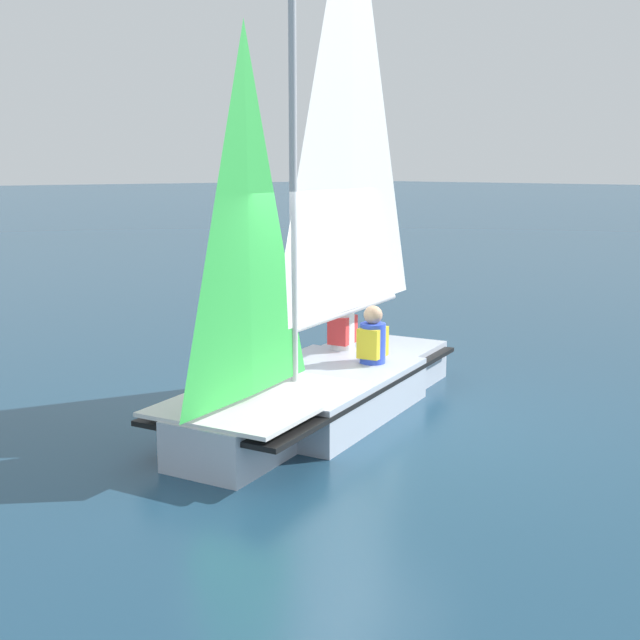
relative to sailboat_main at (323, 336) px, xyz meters
The scene contains 4 objects.
ground_plane 0.89m from the sailboat_main, 109.87° to the left, with size 260.00×260.00×0.00m, color navy.
sailboat_main is the anchor object (origin of this frame).
sailor_helm 0.76m from the sailboat_main, 96.51° to the right, with size 0.38×0.41×1.16m.
sailor_crew 1.21m from the sailboat_main, 53.47° to the right, with size 0.38×0.41×1.16m.
Camera 1 is at (-6.53, 5.74, 2.72)m, focal length 45.00 mm.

